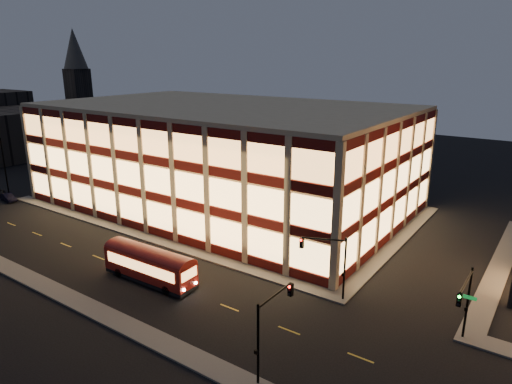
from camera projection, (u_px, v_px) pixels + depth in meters
The scene contains 15 objects.
ground at pixel (153, 244), 52.93m from camera, with size 200.00×200.00×0.00m, color black.
sidewalk_office_south at pixel (142, 235), 55.35m from camera, with size 54.00×2.00×0.15m, color #514F4C.
sidewalk_office_east at pixel (397, 241), 53.65m from camera, with size 2.00×30.00×0.15m, color #514F4C.
sidewalk_tower_west at pixel (501, 264), 47.62m from camera, with size 2.00×30.00×0.15m, color #514F4C.
sidewalk_near at pixel (49, 288), 42.69m from camera, with size 100.00×2.00×0.15m, color #514F4C.
office_building at pixel (224, 155), 65.78m from camera, with size 50.45×30.45×14.50m.
bg_building_a at pixel (16, 133), 99.70m from camera, with size 18.00×28.00×10.00m, color #2D2621.
church_tower at pixel (80, 104), 120.26m from camera, with size 5.00×5.00×18.00m, color #2D2621.
church_spire at pixel (74, 48), 116.29m from camera, with size 6.00×6.00×10.00m, color #4C473F.
traffic_signal_far at pixel (329, 257), 39.76m from camera, with size 3.79×1.87×6.00m.
traffic_signal_right at pixel (465, 298), 32.89m from camera, with size 1.20×4.37×6.00m.
traffic_signal_near at pixel (271, 319), 30.19m from camera, with size 0.32×4.45×6.00m.
street_lamp_a at pixel (2, 160), 70.69m from camera, with size 0.44×1.22×9.02m.
trolley_bus at pixel (150, 263), 43.65m from camera, with size 10.09×2.84×3.40m.
parked_car_1 at pixel (8, 197), 68.52m from camera, with size 1.25×3.58×1.18m, color black.
Camera 1 is at (37.90, -33.36, 20.79)m, focal length 32.00 mm.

